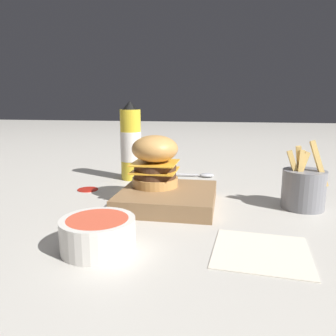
{
  "coord_description": "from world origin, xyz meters",
  "views": [
    {
      "loc": [
        -0.74,
        -0.06,
        0.23
      ],
      "look_at": [
        -0.05,
        0.07,
        0.08
      ],
      "focal_mm": 35.0,
      "sensor_mm": 36.0,
      "label": 1
    }
  ],
  "objects_px": {
    "burger": "(155,161)",
    "serving_board": "(168,197)",
    "spoon": "(196,175)",
    "side_bowl": "(98,233)",
    "fries_basket": "(303,188)",
    "ketchup_bottle": "(131,144)"
  },
  "relations": [
    {
      "from": "serving_board",
      "to": "spoon",
      "type": "height_order",
      "value": "serving_board"
    },
    {
      "from": "burger",
      "to": "fries_basket",
      "type": "xyz_separation_m",
      "value": [
        0.0,
        -0.33,
        -0.05
      ]
    },
    {
      "from": "side_bowl",
      "to": "spoon",
      "type": "height_order",
      "value": "side_bowl"
    },
    {
      "from": "spoon",
      "to": "fries_basket",
      "type": "bearing_deg",
      "value": -49.81
    },
    {
      "from": "side_bowl",
      "to": "spoon",
      "type": "relative_size",
      "value": 0.62
    },
    {
      "from": "ketchup_bottle",
      "to": "side_bowl",
      "type": "relative_size",
      "value": 1.96
    },
    {
      "from": "burger",
      "to": "spoon",
      "type": "relative_size",
      "value": 0.62
    },
    {
      "from": "burger",
      "to": "side_bowl",
      "type": "height_order",
      "value": "burger"
    },
    {
      "from": "serving_board",
      "to": "spoon",
      "type": "bearing_deg",
      "value": -6.98
    },
    {
      "from": "fries_basket",
      "to": "side_bowl",
      "type": "bearing_deg",
      "value": 127.06
    },
    {
      "from": "ketchup_bottle",
      "to": "side_bowl",
      "type": "bearing_deg",
      "value": -169.8
    },
    {
      "from": "burger",
      "to": "side_bowl",
      "type": "xyz_separation_m",
      "value": [
        -0.27,
        0.03,
        -0.07
      ]
    },
    {
      "from": "ketchup_bottle",
      "to": "fries_basket",
      "type": "xyz_separation_m",
      "value": [
        -0.2,
        -0.44,
        -0.06
      ]
    },
    {
      "from": "ketchup_bottle",
      "to": "fries_basket",
      "type": "height_order",
      "value": "ketchup_bottle"
    },
    {
      "from": "side_bowl",
      "to": "fries_basket",
      "type": "bearing_deg",
      "value": -52.94
    },
    {
      "from": "serving_board",
      "to": "burger",
      "type": "bearing_deg",
      "value": 50.74
    },
    {
      "from": "burger",
      "to": "side_bowl",
      "type": "distance_m",
      "value": 0.28
    },
    {
      "from": "burger",
      "to": "serving_board",
      "type": "bearing_deg",
      "value": -129.26
    },
    {
      "from": "burger",
      "to": "fries_basket",
      "type": "distance_m",
      "value": 0.33
    },
    {
      "from": "spoon",
      "to": "side_bowl",
      "type": "bearing_deg",
      "value": -105.58
    },
    {
      "from": "burger",
      "to": "ketchup_bottle",
      "type": "bearing_deg",
      "value": 30.38
    },
    {
      "from": "fries_basket",
      "to": "spoon",
      "type": "relative_size",
      "value": 0.78
    }
  ]
}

